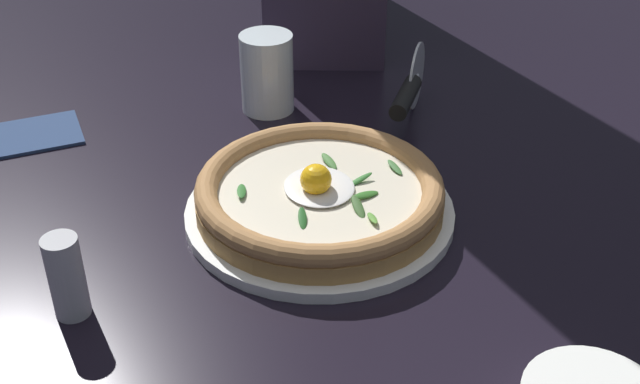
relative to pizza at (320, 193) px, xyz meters
name	(u,v)px	position (x,y,z in m)	size (l,w,h in m)	color
ground_plane	(334,226)	(0.00, -0.02, -0.05)	(2.40, 2.40, 0.03)	black
pizza_plate	(320,213)	(0.00, 0.00, -0.02)	(0.28, 0.28, 0.01)	white
pizza	(320,193)	(0.00, 0.00, 0.00)	(0.26, 0.26, 0.06)	#B28143
pizza_cutter	(410,89)	(0.18, -0.17, 0.01)	(0.13, 0.10, 0.09)	silver
drinking_glass	(267,78)	(0.26, -0.01, 0.01)	(0.07, 0.07, 0.10)	silver
folded_napkin	(22,135)	(0.27, 0.30, -0.03)	(0.14, 0.09, 0.01)	navy
pepper_shaker	(66,277)	(-0.08, 0.26, 0.01)	(0.03, 0.03, 0.08)	silver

